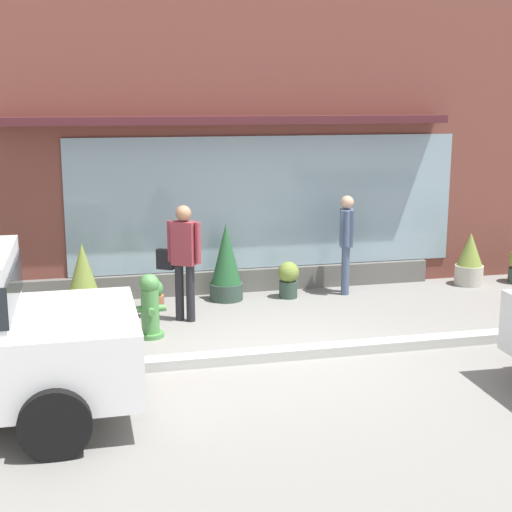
# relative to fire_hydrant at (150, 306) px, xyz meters

# --- Properties ---
(ground_plane) EXTENTS (60.00, 60.00, 0.00)m
(ground_plane) POSITION_rel_fire_hydrant_xyz_m (1.47, -0.97, -0.42)
(ground_plane) COLOR gray
(curb_strip) EXTENTS (14.00, 0.24, 0.12)m
(curb_strip) POSITION_rel_fire_hydrant_xyz_m (1.47, -1.17, -0.36)
(curb_strip) COLOR #B2B2AD
(curb_strip) RESTS_ON ground_plane
(storefront) EXTENTS (14.00, 0.81, 4.85)m
(storefront) POSITION_rel_fire_hydrant_xyz_m (1.48, 2.21, 1.96)
(storefront) COLOR brown
(storefront) RESTS_ON ground_plane
(fire_hydrant) EXTENTS (0.41, 0.38, 0.84)m
(fire_hydrant) POSITION_rel_fire_hydrant_xyz_m (0.00, 0.00, 0.00)
(fire_hydrant) COLOR #4C8C47
(fire_hydrant) RESTS_ON ground_plane
(pedestrian_with_handbag) EXTENTS (0.58, 0.46, 1.62)m
(pedestrian_with_handbag) POSITION_rel_fire_hydrant_xyz_m (0.52, 0.63, 0.52)
(pedestrian_with_handbag) COLOR #232328
(pedestrian_with_handbag) RESTS_ON ground_plane
(pedestrian_passerby) EXTENTS (0.28, 0.46, 1.56)m
(pedestrian_passerby) POSITION_rel_fire_hydrant_xyz_m (3.21, 1.49, 0.49)
(pedestrian_passerby) COLOR #475675
(pedestrian_passerby) RESTS_ON ground_plane
(potted_plant_trailing_edge) EXTENTS (0.30, 0.30, 0.45)m
(potted_plant_trailing_edge) POSITION_rel_fire_hydrant_xyz_m (0.17, 1.29, -0.20)
(potted_plant_trailing_edge) COLOR #9E6042
(potted_plant_trailing_edge) RESTS_ON ground_plane
(potted_plant_doorstep) EXTENTS (0.33, 0.33, 0.57)m
(potted_plant_doorstep) POSITION_rel_fire_hydrant_xyz_m (2.26, 1.45, -0.11)
(potted_plant_doorstep) COLOR #33473D
(potted_plant_doorstep) RESTS_ON ground_plane
(potted_plant_window_left) EXTENTS (0.51, 0.51, 1.19)m
(potted_plant_window_left) POSITION_rel_fire_hydrant_xyz_m (1.30, 1.55, 0.16)
(potted_plant_window_left) COLOR #33473D
(potted_plant_window_left) RESTS_ON ground_plane
(potted_plant_low_front) EXTENTS (0.46, 0.46, 0.88)m
(potted_plant_low_front) POSITION_rel_fire_hydrant_xyz_m (5.40, 1.54, -0.00)
(potted_plant_low_front) COLOR #B7B2A3
(potted_plant_low_front) RESTS_ON ground_plane
(potted_plant_corner_tall) EXTENTS (0.52, 0.52, 1.05)m
(potted_plant_corner_tall) POSITION_rel_fire_hydrant_xyz_m (-0.82, 1.19, 0.09)
(potted_plant_corner_tall) COLOR #33473D
(potted_plant_corner_tall) RESTS_ON ground_plane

